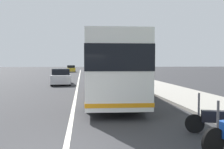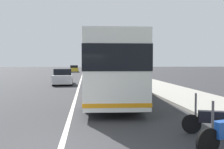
# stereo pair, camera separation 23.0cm
# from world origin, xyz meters

# --- Properties ---
(sidewalk_curb) EXTENTS (110.00, 3.60, 0.14)m
(sidewalk_curb) POSITION_xyz_m (10.00, -6.85, 0.07)
(sidewalk_curb) COLOR #9E998E
(sidewalk_curb) RESTS_ON ground
(lane_divider_line) EXTENTS (110.00, 0.16, 0.01)m
(lane_divider_line) POSITION_xyz_m (10.00, 0.00, 0.00)
(lane_divider_line) COLOR silver
(lane_divider_line) RESTS_ON ground
(coach_bus) EXTENTS (11.76, 3.07, 3.45)m
(coach_bus) POSITION_xyz_m (8.72, -2.02, 1.95)
(coach_bus) COLOR silver
(coach_bus) RESTS_ON ground
(motorcycle_far_end) EXTENTS (0.74, 2.04, 1.24)m
(motorcycle_far_end) POSITION_xyz_m (1.00, -4.56, 0.46)
(motorcycle_far_end) COLOR black
(motorcycle_far_end) RESTS_ON ground
(car_oncoming) EXTENTS (4.76, 2.08, 1.53)m
(car_oncoming) POSITION_xyz_m (18.94, 1.64, 0.71)
(car_oncoming) COLOR silver
(car_oncoming) RESTS_ON ground
(car_ahead_same_lane) EXTENTS (4.10, 2.17, 1.57)m
(car_ahead_same_lane) POSITION_xyz_m (42.64, -2.51, 0.73)
(car_ahead_same_lane) COLOR black
(car_ahead_same_lane) RESTS_ON ground
(car_behind_bus) EXTENTS (4.04, 2.04, 1.49)m
(car_behind_bus) POSITION_xyz_m (49.60, 1.98, 0.71)
(car_behind_bus) COLOR gold
(car_behind_bus) RESTS_ON ground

